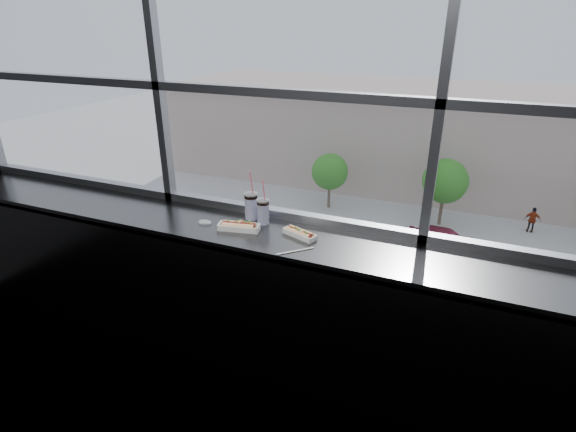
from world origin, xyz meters
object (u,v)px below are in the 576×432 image
at_px(wrapper, 205,222).
at_px(tree_center, 445,181).
at_px(hotdog_tray_right, 300,233).
at_px(car_near_a, 188,251).
at_px(soda_cup_left, 251,205).
at_px(pedestrian_c, 533,218).
at_px(tree_left, 330,172).
at_px(loose_straw, 295,251).
at_px(car_far_b, 444,236).
at_px(hotdog_tray_left, 239,226).
at_px(soda_cup_right, 263,210).
at_px(car_near_d, 575,337).
at_px(car_near_b, 312,281).

distance_m(wrapper, tree_center, 29.67).
distance_m(hotdog_tray_right, car_near_a, 23.53).
bearing_deg(soda_cup_left, hotdog_tray_right, -18.02).
bearing_deg(hotdog_tray_right, pedestrian_c, 99.64).
bearing_deg(tree_left, hotdog_tray_right, -73.42).
bearing_deg(loose_straw, car_near_a, 84.87).
bearing_deg(wrapper, car_far_b, 87.48).
bearing_deg(hotdog_tray_right, tree_center, 111.00).
height_order(hotdog_tray_left, car_far_b, hotdog_tray_left).
bearing_deg(pedestrian_c, hotdog_tray_left, 78.28).
distance_m(soda_cup_right, car_near_d, 20.71).
xyz_separation_m(hotdog_tray_left, tree_left, (-7.98, 28.31, -9.22)).
height_order(loose_straw, tree_left, loose_straw).
bearing_deg(car_near_b, hotdog_tray_left, -167.98).
height_order(hotdog_tray_left, soda_cup_right, soda_cup_right).
xyz_separation_m(car_near_b, tree_center, (5.25, 12.00, 2.25)).
relative_size(soda_cup_left, soda_cup_right, 1.09).
xyz_separation_m(hotdog_tray_left, car_near_d, (6.77, 16.31, -11.05)).
bearing_deg(car_far_b, loose_straw, 179.27).
bearing_deg(tree_left, car_near_b, -76.19).
bearing_deg(car_near_b, car_near_a, 84.89).
bearing_deg(tree_left, car_far_b, -24.51).
relative_size(soda_cup_right, tree_left, 0.08).
height_order(car_near_b, tree_center, tree_center).
bearing_deg(soda_cup_right, hotdog_tray_left, -123.22).
distance_m(hotdog_tray_right, car_near_b, 20.42).
distance_m(soda_cup_left, tree_center, 29.49).
distance_m(car_near_b, tree_center, 13.29).
height_order(soda_cup_right, wrapper, soda_cup_right).
distance_m(soda_cup_right, car_near_b, 20.30).
bearing_deg(soda_cup_right, loose_straw, -40.16).
height_order(car_near_a, tree_left, tree_left).
bearing_deg(wrapper, tree_left, 105.22).
relative_size(hotdog_tray_right, car_near_d, 0.04).
relative_size(wrapper, car_near_b, 0.02).
xyz_separation_m(car_near_d, car_near_a, (-19.39, 0.00, 0.12)).
relative_size(hotdog_tray_left, car_near_a, 0.04).
distance_m(loose_straw, tree_left, 31.08).
bearing_deg(pedestrian_c, soda_cup_left, 78.18).
xyz_separation_m(hotdog_tray_left, car_far_b, (0.79, 24.31, -11.05)).
bearing_deg(hotdog_tray_left, soda_cup_right, 45.22).
bearing_deg(car_far_b, hotdog_tray_right, 179.14).
height_order(hotdog_tray_right, car_far_b, hotdog_tray_right).
bearing_deg(loose_straw, car_near_b, 64.85).
bearing_deg(hotdog_tray_left, soda_cup_left, 80.31).
bearing_deg(soda_cup_right, pedestrian_c, 78.42).
distance_m(car_near_a, pedestrian_c, 22.84).
bearing_deg(hotdog_tray_right, loose_straw, -55.84).
bearing_deg(car_near_b, tree_center, -28.76).
relative_size(hotdog_tray_right, soda_cup_left, 0.70).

